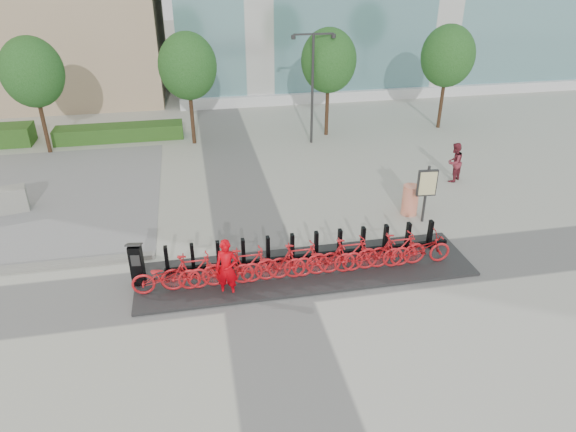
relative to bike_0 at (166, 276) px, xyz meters
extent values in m
plane|color=#B0AFA3|center=(2.60, 0.05, -0.56)|extent=(120.00, 120.00, 0.00)
cube|color=#1F3E14|center=(-2.40, 13.25, -0.21)|extent=(6.00, 1.20, 0.70)
cylinder|color=#3F2217|center=(-5.40, 12.05, 0.94)|extent=(0.18, 0.18, 3.00)
ellipsoid|color=#173E11|center=(-5.40, 12.05, 3.04)|extent=(2.60, 2.60, 2.99)
cylinder|color=#3F2217|center=(1.10, 12.05, 0.94)|extent=(0.18, 0.18, 3.00)
ellipsoid|color=#173E11|center=(1.10, 12.05, 3.04)|extent=(2.60, 2.60, 2.99)
cylinder|color=#3F2217|center=(7.60, 12.05, 0.94)|extent=(0.18, 0.18, 3.00)
ellipsoid|color=#173E11|center=(7.60, 12.05, 3.04)|extent=(2.60, 2.60, 2.99)
cylinder|color=#3F2217|center=(13.60, 12.05, 0.94)|extent=(0.18, 0.18, 3.00)
ellipsoid|color=#173E11|center=(13.60, 12.05, 3.04)|extent=(2.60, 2.60, 2.99)
cylinder|color=#252525|center=(6.60, 11.05, 1.94)|extent=(0.12, 0.12, 5.00)
cube|color=#252525|center=(6.15, 11.05, 4.39)|extent=(0.90, 0.08, 0.08)
cube|color=#252525|center=(7.05, 11.05, 4.39)|extent=(0.90, 0.08, 0.08)
cylinder|color=#252525|center=(5.70, 11.05, 4.29)|extent=(0.20, 0.20, 0.18)
cylinder|color=#252525|center=(7.50, 11.05, 4.29)|extent=(0.20, 0.20, 0.18)
cube|color=#262626|center=(3.90, 0.35, -0.52)|extent=(9.60, 2.40, 0.08)
imported|color=red|center=(0.00, 0.00, 0.00)|extent=(1.82, 0.64, 0.96)
imported|color=red|center=(0.72, 0.00, 0.05)|extent=(1.77, 0.50, 1.06)
imported|color=red|center=(1.44, 0.00, 0.00)|extent=(1.82, 0.64, 0.96)
imported|color=red|center=(2.16, 0.00, 0.05)|extent=(1.77, 0.50, 1.06)
imported|color=red|center=(2.88, 0.00, 0.00)|extent=(1.82, 0.64, 0.96)
imported|color=red|center=(3.60, 0.00, 0.05)|extent=(1.77, 0.50, 1.06)
imported|color=red|center=(4.32, 0.00, 0.00)|extent=(1.82, 0.64, 0.96)
imported|color=red|center=(5.04, 0.00, 0.05)|extent=(1.77, 0.50, 1.06)
imported|color=red|center=(5.76, 0.00, 0.00)|extent=(1.82, 0.64, 0.96)
imported|color=red|center=(6.48, 0.00, 0.05)|extent=(1.77, 0.50, 1.06)
imported|color=red|center=(7.20, 0.00, 0.00)|extent=(1.82, 0.64, 0.96)
cube|color=black|center=(-0.76, 0.51, 0.12)|extent=(0.37, 0.33, 1.20)
cube|color=#252525|center=(-0.76, 0.51, 0.76)|extent=(0.44, 0.39, 0.16)
cube|color=#252525|center=(-0.76, 0.36, 0.36)|extent=(0.24, 0.05, 0.34)
imported|color=red|center=(1.59, -0.37, 0.27)|extent=(0.70, 0.57, 1.66)
imported|color=maroon|center=(11.06, 5.54, 0.23)|extent=(0.97, 0.93, 1.58)
cylinder|color=#FD3E00|center=(8.23, 3.16, -0.03)|extent=(0.69, 0.69, 1.06)
cylinder|color=#252525|center=(8.46, 2.54, 0.45)|extent=(0.09, 0.09, 2.02)
cube|color=#252525|center=(8.46, 2.54, 0.87)|extent=(0.67, 0.14, 0.92)
cube|color=beige|center=(8.46, 2.49, 0.87)|extent=(0.57, 0.06, 0.81)
camera|label=1|loc=(1.00, -11.70, 7.71)|focal=32.00mm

